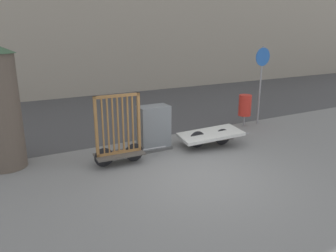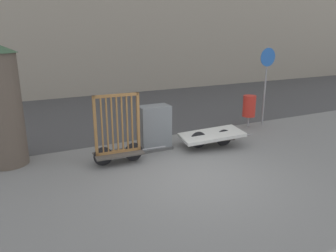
# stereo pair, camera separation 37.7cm
# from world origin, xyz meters

# --- Properties ---
(ground_plane) EXTENTS (60.00, 60.00, 0.00)m
(ground_plane) POSITION_xyz_m (0.00, 0.00, 0.00)
(ground_plane) COLOR slate
(road_strip) EXTENTS (56.00, 7.95, 0.01)m
(road_strip) POSITION_xyz_m (0.00, 7.15, 0.00)
(road_strip) COLOR #424244
(road_strip) RESTS_ON ground_plane
(bike_cart_with_bedframe) EXTENTS (1.97, 0.65, 1.82)m
(bike_cart_with_bedframe) POSITION_xyz_m (-1.42, 1.65, 0.65)
(bike_cart_with_bedframe) COLOR #4C4742
(bike_cart_with_bedframe) RESTS_ON ground_plane
(bike_cart_with_mattress) EXTENTS (2.28, 1.32, 0.49)m
(bike_cart_with_mattress) POSITION_xyz_m (1.43, 1.65, 0.34)
(bike_cart_with_mattress) COLOR #4C4742
(bike_cart_with_mattress) RESTS_ON ground_plane
(utility_cabinet) EXTENTS (0.95, 0.57, 1.28)m
(utility_cabinet) POSITION_xyz_m (-0.16, 2.23, 0.60)
(utility_cabinet) COLOR #4C4C4C
(utility_cabinet) RESTS_ON ground_plane
(trash_bin) EXTENTS (0.45, 0.45, 1.14)m
(trash_bin) POSITION_xyz_m (3.77, 2.83, 0.76)
(trash_bin) COLOR gray
(trash_bin) RESTS_ON ground_plane
(sign_post) EXTENTS (0.64, 0.06, 2.81)m
(sign_post) POSITION_xyz_m (4.42, 2.82, 1.87)
(sign_post) COLOR gray
(sign_post) RESTS_ON ground_plane
(advertising_column) EXTENTS (1.08, 1.08, 3.07)m
(advertising_column) POSITION_xyz_m (-4.00, 2.83, 1.56)
(advertising_column) COLOR brown
(advertising_column) RESTS_ON ground_plane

